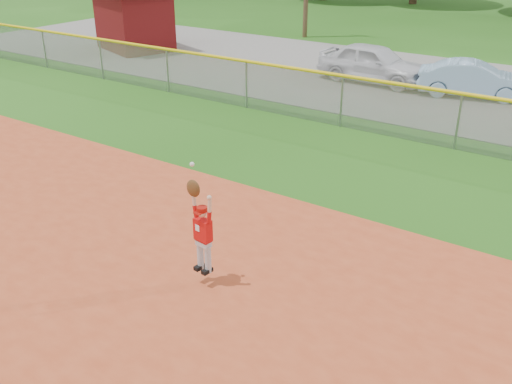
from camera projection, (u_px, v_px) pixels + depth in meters
ground at (63, 292)px, 9.22m from camera, size 120.00×120.00×0.00m
parking_strip at (412, 83)px, 21.20m from camera, size 44.00×10.00×0.03m
car_white_a at (374, 63)px, 20.94m from camera, size 4.21×1.87×1.41m
car_blue at (473, 79)px, 19.21m from camera, size 3.81×2.12×1.19m
utility_shed at (134, 18)px, 26.18m from camera, size 4.51×4.01×2.80m
outfield_fence at (342, 97)px, 16.34m from camera, size 40.06×0.10×1.55m
ballplayer at (202, 228)px, 8.99m from camera, size 0.52×0.24×1.86m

